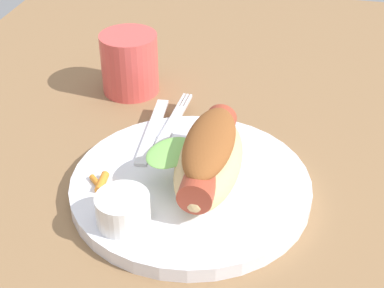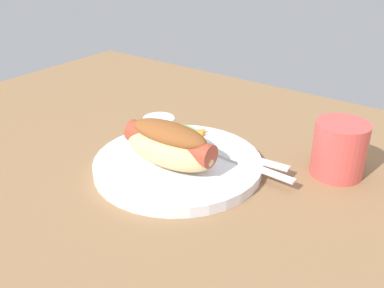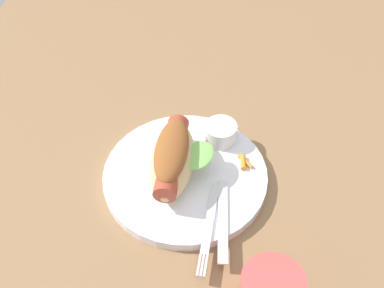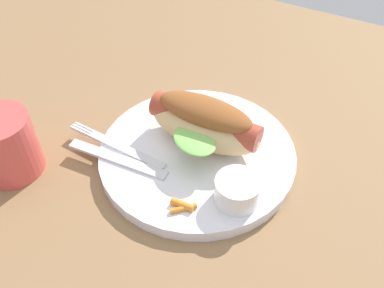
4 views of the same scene
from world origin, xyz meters
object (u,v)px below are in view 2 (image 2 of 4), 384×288
(sauce_ramekin, at_px, (159,127))
(fork, at_px, (246,164))
(hot_dog, at_px, (169,144))
(carrot_garnish, at_px, (196,132))
(knife, at_px, (246,157))
(drinking_cup, at_px, (339,149))
(plate, at_px, (178,164))

(sauce_ramekin, relative_size, fork, 0.35)
(hot_dog, xyz_separation_m, carrot_garnish, (0.03, -0.11, -0.03))
(hot_dog, distance_m, fork, 0.12)
(sauce_ramekin, bearing_deg, knife, -174.24)
(knife, height_order, carrot_garnish, carrot_garnish)
(fork, distance_m, drinking_cup, 0.14)
(plate, height_order, carrot_garnish, carrot_garnish)
(knife, bearing_deg, sauce_ramekin, -178.60)
(sauce_ramekin, height_order, carrot_garnish, sauce_ramekin)
(sauce_ramekin, xyz_separation_m, fork, (-0.17, 0.00, -0.01))
(plate, relative_size, fork, 1.69)
(carrot_garnish, bearing_deg, fork, 160.24)
(plate, xyz_separation_m, hot_dog, (0.00, 0.02, 0.04))
(hot_dog, height_order, sauce_ramekin, hot_dog)
(plate, height_order, sauce_ramekin, sauce_ramekin)
(plate, height_order, hot_dog, hot_dog)
(hot_dog, xyz_separation_m, fork, (-0.09, -0.06, -0.03))
(fork, height_order, drinking_cup, drinking_cup)
(hot_dog, height_order, fork, hot_dog)
(plate, relative_size, knife, 1.83)
(hot_dog, bearing_deg, fork, 34.93)
(sauce_ramekin, xyz_separation_m, knife, (-0.16, -0.02, -0.01))
(carrot_garnish, relative_size, drinking_cup, 0.37)
(plate, height_order, drinking_cup, drinking_cup)
(hot_dog, height_order, carrot_garnish, hot_dog)
(carrot_garnish, bearing_deg, hot_dog, 105.37)
(fork, xyz_separation_m, drinking_cup, (-0.11, -0.08, 0.02))
(plate, height_order, fork, fork)
(knife, bearing_deg, drinking_cup, 24.23)
(carrot_garnish, bearing_deg, plate, 108.49)
(hot_dog, distance_m, drinking_cup, 0.25)
(hot_dog, height_order, knife, hot_dog)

